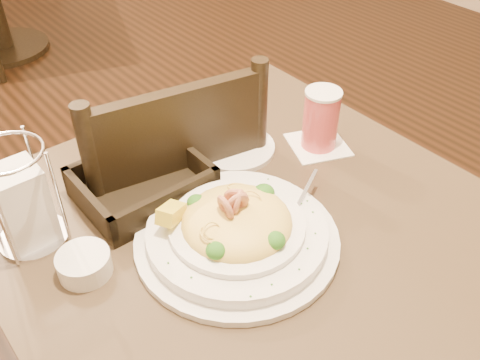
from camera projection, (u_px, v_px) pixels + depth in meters
main_table at (246, 294)px, 1.15m from camera, size 0.90×0.90×0.72m
dining_chair_near at (169, 211)px, 1.35m from camera, size 0.49×0.49×0.93m
pasta_bowl at (237, 229)px, 0.94m from camera, size 0.40×0.37×0.12m
drink_glass at (321, 120)px, 1.15m from camera, size 0.16×0.16×0.14m
bread_basket at (143, 186)px, 1.05m from camera, size 0.24×0.20×0.07m
napkin_caddy at (23, 203)px, 0.92m from camera, size 0.12×0.12×0.20m
side_plate at (235, 148)px, 1.18m from camera, size 0.20×0.20×0.01m
butter_ramekin at (84, 264)px, 0.90m from camera, size 0.10×0.10×0.04m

